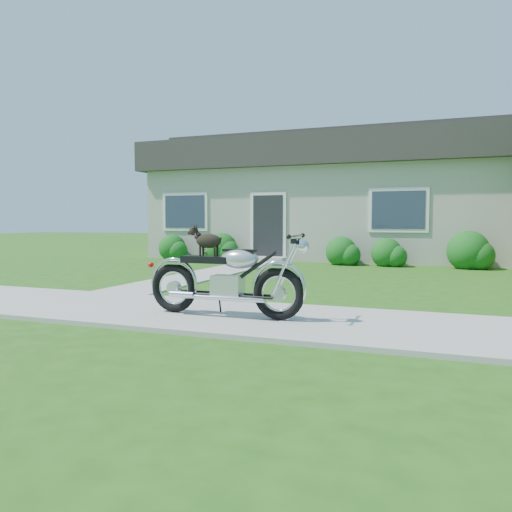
{
  "coord_description": "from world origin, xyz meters",
  "views": [
    {
      "loc": [
        3.83,
        -6.03,
        1.28
      ],
      "look_at": [
        1.14,
        1.0,
        0.75
      ],
      "focal_mm": 35.0,
      "sensor_mm": 36.0,
      "label": 1
    }
  ],
  "objects_px": {
    "potted_plant_left": "(209,250)",
    "motorcycle_with_dog": "(227,277)",
    "house": "(335,197)",
    "potted_plant_right": "(347,253)"
  },
  "relations": [
    {
      "from": "house",
      "to": "potted_plant_right",
      "type": "bearing_deg",
      "value": -72.26
    },
    {
      "from": "house",
      "to": "potted_plant_right",
      "type": "relative_size",
      "value": 18.75
    },
    {
      "from": "house",
      "to": "potted_plant_right",
      "type": "height_order",
      "value": "house"
    },
    {
      "from": "potted_plant_right",
      "to": "motorcycle_with_dog",
      "type": "relative_size",
      "value": 0.3
    },
    {
      "from": "house",
      "to": "potted_plant_left",
      "type": "xyz_separation_m",
      "value": [
        -3.39,
        -3.44,
        -1.82
      ]
    },
    {
      "from": "potted_plant_right",
      "to": "motorcycle_with_dog",
      "type": "bearing_deg",
      "value": -89.48
    },
    {
      "from": "motorcycle_with_dog",
      "to": "potted_plant_left",
      "type": "bearing_deg",
      "value": 117.94
    },
    {
      "from": "potted_plant_left",
      "to": "motorcycle_with_dog",
      "type": "bearing_deg",
      "value": -62.32
    },
    {
      "from": "potted_plant_left",
      "to": "potted_plant_right",
      "type": "relative_size",
      "value": 1.02
    },
    {
      "from": "house",
      "to": "motorcycle_with_dog",
      "type": "distance_m",
      "value": 12.32
    }
  ]
}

